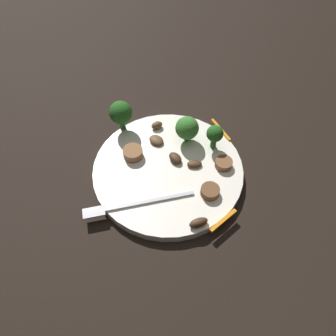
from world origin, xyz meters
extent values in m
plane|color=black|center=(0.00, 0.00, 0.00)|extent=(1.40, 1.40, 0.00)
cylinder|color=white|center=(0.00, 0.00, 0.01)|extent=(0.26, 0.26, 0.02)
cube|color=silver|center=(0.02, 0.07, 0.02)|extent=(0.14, 0.05, 0.00)
cube|color=silver|center=(0.11, 0.10, 0.02)|extent=(0.04, 0.03, 0.00)
cylinder|color=#296420|center=(0.09, -0.09, 0.03)|extent=(0.01, 0.01, 0.03)
sphere|color=#235B1E|center=(0.09, -0.09, 0.06)|extent=(0.04, 0.04, 0.04)
cylinder|color=#296420|center=(-0.08, -0.05, 0.03)|extent=(0.01, 0.01, 0.03)
sphere|color=#235B1E|center=(-0.08, -0.05, 0.05)|extent=(0.03, 0.03, 0.03)
cylinder|color=#408630|center=(-0.03, -0.07, 0.03)|extent=(0.01, 0.01, 0.02)
sphere|color=#387A2D|center=(-0.03, -0.07, 0.05)|extent=(0.04, 0.04, 0.04)
cylinder|color=brown|center=(-0.07, 0.05, 0.02)|extent=(0.03, 0.03, 0.01)
cylinder|color=brown|center=(-0.10, -0.01, 0.02)|extent=(0.04, 0.04, 0.01)
cylinder|color=brown|center=(0.06, -0.02, 0.02)|extent=(0.04, 0.04, 0.02)
ellipsoid|color=brown|center=(-0.02, -0.10, 0.02)|extent=(0.03, 0.03, 0.01)
ellipsoid|color=brown|center=(0.03, -0.09, 0.02)|extent=(0.03, 0.02, 0.01)
ellipsoid|color=brown|center=(0.03, -0.06, 0.02)|extent=(0.03, 0.03, 0.01)
ellipsoid|color=#422B19|center=(-0.05, 0.10, 0.02)|extent=(0.03, 0.03, 0.01)
ellipsoid|color=#422B19|center=(-0.05, -0.01, 0.02)|extent=(0.03, 0.02, 0.01)
ellipsoid|color=#422B19|center=(-0.01, -0.02, 0.02)|extent=(0.03, 0.03, 0.01)
cube|color=orange|center=(-0.09, 0.10, 0.02)|extent=(0.04, 0.04, 0.00)
cube|color=orange|center=(-0.09, -0.10, 0.02)|extent=(0.04, 0.05, 0.00)
camera|label=1|loc=(-0.03, 0.34, 0.49)|focal=36.20mm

